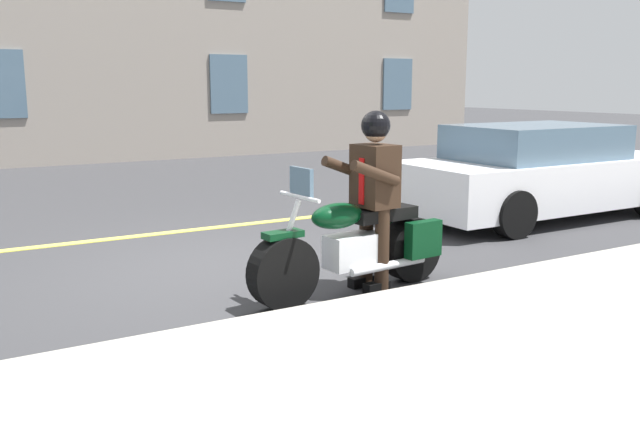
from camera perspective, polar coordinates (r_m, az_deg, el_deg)
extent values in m
plane|color=#333335|center=(7.58, -8.31, -4.48)|extent=(80.00, 80.00, 0.00)
cube|color=#E5DB4C|center=(9.42, -12.87, -1.61)|extent=(60.00, 0.16, 0.01)
cylinder|color=black|center=(6.08, -3.10, -4.99)|extent=(0.68, 0.26, 0.66)
cylinder|color=black|center=(7.00, 7.68, -2.96)|extent=(0.68, 0.26, 0.66)
cube|color=silver|center=(6.50, 2.86, -3.12)|extent=(0.58, 0.33, 0.32)
ellipsoid|color=black|center=(6.31, 1.46, -0.20)|extent=(0.58, 0.33, 0.24)
cube|color=black|center=(6.65, 5.25, -0.01)|extent=(0.72, 0.34, 0.12)
cube|color=black|center=(6.78, 8.67, -2.13)|extent=(0.41, 0.16, 0.36)
cube|color=black|center=(7.09, 6.20, -1.50)|extent=(0.41, 0.16, 0.36)
cylinder|color=silver|center=(6.02, -2.97, -2.49)|extent=(0.35, 0.08, 0.76)
cylinder|color=silver|center=(6.03, -1.72, 1.42)|extent=(0.09, 0.60, 0.04)
cube|color=black|center=(5.99, -3.13, -1.77)|extent=(0.37, 0.19, 0.06)
cylinder|color=silver|center=(6.61, 5.75, -4.36)|extent=(0.90, 0.16, 0.08)
cube|color=slate|center=(6.02, -1.57, 2.56)|extent=(0.07, 0.32, 0.28)
cylinder|color=black|center=(6.57, 5.22, -3.01)|extent=(0.14, 0.14, 0.84)
cube|color=black|center=(6.63, 4.77, -6.19)|extent=(0.27, 0.13, 0.10)
cylinder|color=black|center=(6.75, 3.89, -2.62)|extent=(0.14, 0.14, 0.84)
cube|color=black|center=(6.80, 3.46, -5.72)|extent=(0.27, 0.13, 0.10)
cube|color=black|center=(6.53, 4.64, 3.17)|extent=(0.36, 0.43, 0.60)
cube|color=red|center=(6.43, 3.54, 2.71)|extent=(0.03, 0.07, 0.44)
cylinder|color=black|center=(6.24, 4.68, 3.37)|extent=(0.56, 0.15, 0.28)
cylinder|color=black|center=(6.58, 2.21, 3.78)|extent=(0.56, 0.15, 0.28)
sphere|color=tan|center=(6.49, 4.70, 6.94)|extent=(0.22, 0.22, 0.22)
sphere|color=black|center=(6.48, 4.70, 7.38)|extent=(0.28, 0.28, 0.28)
cube|color=white|center=(10.79, 18.18, 2.60)|extent=(4.60, 1.80, 0.70)
cube|color=slate|center=(10.58, 17.62, 5.49)|extent=(2.40, 1.60, 0.60)
cylinder|color=black|center=(12.46, 19.66, 2.47)|extent=(0.64, 0.22, 0.64)
cylinder|color=black|center=(10.43, 9.28, 1.46)|extent=(0.64, 0.22, 0.64)
cylinder|color=black|center=(9.20, 15.99, -0.05)|extent=(0.64, 0.22, 0.64)
cube|color=slate|center=(22.14, 6.52, 10.73)|extent=(1.10, 0.06, 1.60)
cube|color=slate|center=(19.26, -7.65, 10.71)|extent=(1.10, 0.06, 1.60)
cube|color=slate|center=(17.86, -25.28, 9.81)|extent=(1.10, 0.06, 1.60)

